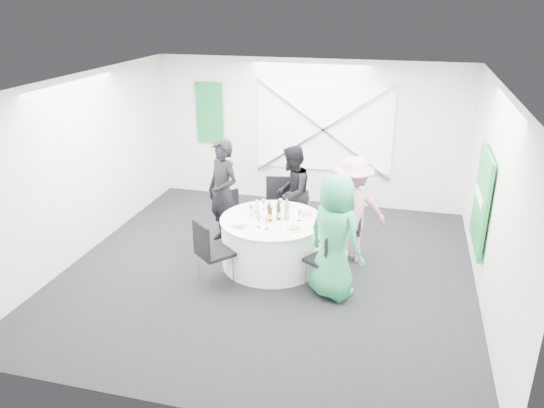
% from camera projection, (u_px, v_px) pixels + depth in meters
% --- Properties ---
extents(floor, '(6.00, 6.00, 0.00)m').
position_uv_depth(floor, '(269.00, 270.00, 8.03)').
color(floor, black).
rests_on(floor, ground).
extents(ceiling, '(6.00, 6.00, 0.00)m').
position_uv_depth(ceiling, '(268.00, 83.00, 7.00)').
color(ceiling, white).
rests_on(ceiling, wall_back).
extents(wall_back, '(6.00, 0.00, 6.00)m').
position_uv_depth(wall_back, '(308.00, 133.00, 10.21)').
color(wall_back, silver).
rests_on(wall_back, floor).
extents(wall_front, '(6.00, 0.00, 6.00)m').
position_uv_depth(wall_front, '(184.00, 289.00, 4.81)').
color(wall_front, silver).
rests_on(wall_front, floor).
extents(wall_left, '(0.00, 6.00, 6.00)m').
position_uv_depth(wall_left, '(82.00, 167.00, 8.21)').
color(wall_left, silver).
rests_on(wall_left, floor).
extents(wall_right, '(0.00, 6.00, 6.00)m').
position_uv_depth(wall_right, '(494.00, 202.00, 6.81)').
color(wall_right, silver).
rests_on(wall_right, floor).
extents(window_panel, '(2.60, 0.03, 1.60)m').
position_uv_depth(window_panel, '(324.00, 129.00, 10.07)').
color(window_panel, silver).
rests_on(window_panel, wall_back).
extents(window_brace_a, '(2.63, 0.05, 1.84)m').
position_uv_depth(window_brace_a, '(323.00, 130.00, 10.03)').
color(window_brace_a, silver).
rests_on(window_brace_a, window_panel).
extents(window_brace_b, '(2.63, 0.05, 1.84)m').
position_uv_depth(window_brace_b, '(323.00, 130.00, 10.03)').
color(window_brace_b, silver).
rests_on(window_brace_b, window_panel).
extents(green_banner, '(0.55, 0.04, 1.20)m').
position_uv_depth(green_banner, '(209.00, 113.00, 10.52)').
color(green_banner, '#156938').
rests_on(green_banner, wall_back).
extents(green_sign, '(0.05, 1.20, 1.40)m').
position_uv_depth(green_sign, '(481.00, 200.00, 7.44)').
color(green_sign, '#177E35').
rests_on(green_sign, wall_right).
extents(banquet_table, '(1.56, 1.56, 0.76)m').
position_uv_depth(banquet_table, '(272.00, 242.00, 8.07)').
color(banquet_table, white).
rests_on(banquet_table, floor).
extents(chair_back, '(0.52, 0.53, 0.99)m').
position_uv_depth(chair_back, '(278.00, 201.00, 9.10)').
color(chair_back, black).
rests_on(chair_back, floor).
extents(chair_back_left, '(0.53, 0.53, 0.83)m').
position_uv_depth(chair_back_left, '(233.00, 211.00, 8.93)').
color(chair_back_left, black).
rests_on(chair_back_left, floor).
extents(chair_back_right, '(0.62, 0.61, 1.02)m').
position_uv_depth(chair_back_right, '(347.00, 223.00, 8.16)').
color(chair_back_right, black).
rests_on(chair_back_right, floor).
extents(chair_front_right, '(0.58, 0.58, 0.93)m').
position_uv_depth(chair_front_right, '(328.00, 256.00, 7.27)').
color(chair_front_right, black).
rests_on(chair_front_right, floor).
extents(chair_front_left, '(0.63, 0.63, 0.98)m').
position_uv_depth(chair_front_left, '(210.00, 248.00, 7.42)').
color(chair_front_left, black).
rests_on(chair_front_left, floor).
extents(person_man_back_left, '(0.77, 0.69, 1.76)m').
position_uv_depth(person_man_back_left, '(223.00, 192.00, 8.64)').
color(person_man_back_left, black).
rests_on(person_man_back_left, floor).
extents(person_man_back, '(0.47, 0.80, 1.60)m').
position_uv_depth(person_man_back, '(292.00, 193.00, 8.86)').
color(person_man_back, black).
rests_on(person_man_back, floor).
extents(person_woman_pink, '(1.20, 0.88, 1.69)m').
position_uv_depth(person_woman_pink, '(352.00, 210.00, 8.05)').
color(person_woman_pink, '#C88193').
rests_on(person_woman_pink, floor).
extents(person_woman_green, '(1.02, 0.93, 1.76)m').
position_uv_depth(person_woman_green, '(335.00, 237.00, 7.07)').
color(person_woman_green, '#28955A').
rests_on(person_woman_green, floor).
extents(plate_back, '(0.28, 0.28, 0.01)m').
position_uv_depth(plate_back, '(277.00, 204.00, 8.46)').
color(plate_back, silver).
rests_on(plate_back, banquet_table).
extents(plate_back_left, '(0.27, 0.27, 0.01)m').
position_uv_depth(plate_back_left, '(250.00, 210.00, 8.25)').
color(plate_back_left, silver).
rests_on(plate_back_left, banquet_table).
extents(plate_back_right, '(0.25, 0.25, 0.04)m').
position_uv_depth(plate_back_right, '(307.00, 214.00, 8.05)').
color(plate_back_right, silver).
rests_on(plate_back_right, banquet_table).
extents(plate_front_right, '(0.25, 0.25, 0.04)m').
position_uv_depth(plate_front_right, '(294.00, 228.00, 7.57)').
color(plate_front_right, silver).
rests_on(plate_front_right, banquet_table).
extents(plate_front_left, '(0.27, 0.27, 0.01)m').
position_uv_depth(plate_front_left, '(236.00, 224.00, 7.75)').
color(plate_front_left, silver).
rests_on(plate_front_left, banquet_table).
extents(napkin, '(0.22, 0.18, 0.05)m').
position_uv_depth(napkin, '(239.00, 224.00, 7.65)').
color(napkin, white).
rests_on(napkin, plate_front_left).
extents(beer_bottle_a, '(0.06, 0.06, 0.26)m').
position_uv_depth(beer_bottle_a, '(269.00, 212.00, 7.93)').
color(beer_bottle_a, '#3C1C0B').
rests_on(beer_bottle_a, banquet_table).
extents(beer_bottle_b, '(0.06, 0.06, 0.26)m').
position_uv_depth(beer_bottle_b, '(278.00, 210.00, 7.98)').
color(beer_bottle_b, '#3C1C0B').
rests_on(beer_bottle_b, banquet_table).
extents(beer_bottle_c, '(0.06, 0.06, 0.27)m').
position_uv_depth(beer_bottle_c, '(279.00, 213.00, 7.86)').
color(beer_bottle_c, '#3C1C0B').
rests_on(beer_bottle_c, banquet_table).
extents(beer_bottle_d, '(0.06, 0.06, 0.27)m').
position_uv_depth(beer_bottle_d, '(270.00, 215.00, 7.81)').
color(beer_bottle_d, '#3C1C0B').
rests_on(beer_bottle_d, banquet_table).
extents(green_water_bottle, '(0.08, 0.08, 0.32)m').
position_uv_depth(green_water_bottle, '(287.00, 211.00, 7.88)').
color(green_water_bottle, '#42AB55').
rests_on(green_water_bottle, banquet_table).
extents(clear_water_bottle, '(0.08, 0.08, 0.28)m').
position_uv_depth(clear_water_bottle, '(257.00, 211.00, 7.95)').
color(clear_water_bottle, silver).
rests_on(clear_water_bottle, banquet_table).
extents(wine_glass_a, '(0.07, 0.07, 0.17)m').
position_uv_depth(wine_glass_a, '(263.00, 202.00, 8.22)').
color(wine_glass_a, white).
rests_on(wine_glass_a, banquet_table).
extents(wine_glass_b, '(0.07, 0.07, 0.17)m').
position_uv_depth(wine_glass_b, '(251.00, 207.00, 8.03)').
color(wine_glass_b, white).
rests_on(wine_glass_b, banquet_table).
extents(wine_glass_c, '(0.07, 0.07, 0.17)m').
position_uv_depth(wine_glass_c, '(299.00, 213.00, 7.82)').
color(wine_glass_c, white).
rests_on(wine_glass_c, banquet_table).
extents(wine_glass_d, '(0.07, 0.07, 0.17)m').
position_uv_depth(wine_glass_d, '(267.00, 221.00, 7.54)').
color(wine_glass_d, white).
rests_on(wine_glass_d, banquet_table).
extents(wine_glass_e, '(0.07, 0.07, 0.17)m').
position_uv_depth(wine_glass_e, '(259.00, 219.00, 7.61)').
color(wine_glass_e, white).
rests_on(wine_glass_e, banquet_table).
extents(wine_glass_f, '(0.07, 0.07, 0.17)m').
position_uv_depth(wine_glass_f, '(280.00, 202.00, 8.23)').
color(wine_glass_f, white).
rests_on(wine_glass_f, banquet_table).
extents(fork_a, '(0.09, 0.14, 0.01)m').
position_uv_depth(fork_a, '(310.00, 219.00, 7.91)').
color(fork_a, silver).
rests_on(fork_a, banquet_table).
extents(knife_a, '(0.09, 0.14, 0.01)m').
position_uv_depth(knife_a, '(303.00, 211.00, 8.22)').
color(knife_a, silver).
rests_on(knife_a, banquet_table).
extents(fork_b, '(0.15, 0.02, 0.01)m').
position_uv_depth(fork_b, '(292.00, 207.00, 8.38)').
color(fork_b, silver).
rests_on(fork_b, banquet_table).
extents(knife_b, '(0.15, 0.02, 0.01)m').
position_uv_depth(knife_b, '(268.00, 205.00, 8.46)').
color(knife_b, silver).
rests_on(knife_b, banquet_table).
extents(fork_c, '(0.09, 0.13, 0.01)m').
position_uv_depth(fork_c, '(256.00, 206.00, 8.41)').
color(fork_c, silver).
rests_on(fork_c, banquet_table).
extents(knife_c, '(0.08, 0.14, 0.01)m').
position_uv_depth(knife_c, '(237.00, 213.00, 8.13)').
color(knife_c, silver).
rests_on(knife_c, banquet_table).
extents(fork_d, '(0.10, 0.13, 0.01)m').
position_uv_depth(fork_d, '(288.00, 234.00, 7.44)').
color(fork_d, silver).
rests_on(fork_d, banquet_table).
extents(knife_d, '(0.10, 0.13, 0.01)m').
position_uv_depth(knife_d, '(305.00, 228.00, 7.62)').
color(knife_d, silver).
rests_on(knife_d, banquet_table).
extents(fork_e, '(0.12, 0.12, 0.01)m').
position_uv_depth(fork_e, '(234.00, 222.00, 7.81)').
color(fork_e, silver).
rests_on(fork_e, banquet_table).
extents(knife_e, '(0.10, 0.13, 0.01)m').
position_uv_depth(knife_e, '(241.00, 229.00, 7.59)').
color(knife_e, silver).
rests_on(knife_e, banquet_table).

